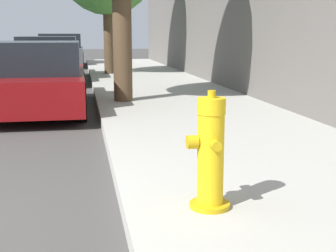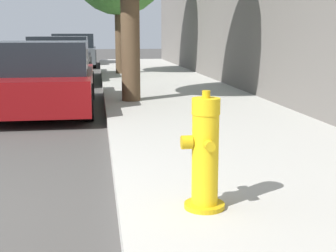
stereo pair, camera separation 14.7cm
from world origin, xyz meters
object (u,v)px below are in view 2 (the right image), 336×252
Objects in this scene: fire_hydrant at (205,156)px; parked_car_far at (74,51)px; parked_car_mid at (61,60)px; parked_car_near at (43,78)px.

fire_hydrant is 0.21× the size of parked_car_far.
parked_car_near is at bearing -89.25° from parked_car_mid.
parked_car_mid reaches higher than parked_car_near.
parked_car_mid is at bearing -90.94° from parked_car_far.
parked_car_mid is (-1.80, 11.08, 0.09)m from fire_hydrant.
parked_car_mid is 6.51m from parked_car_far.
parked_car_far reaches higher than parked_car_near.
fire_hydrant is 0.20× the size of parked_car_mid.
parked_car_far reaches higher than fire_hydrant.
parked_car_mid is (-0.07, 5.48, 0.03)m from parked_car_near.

